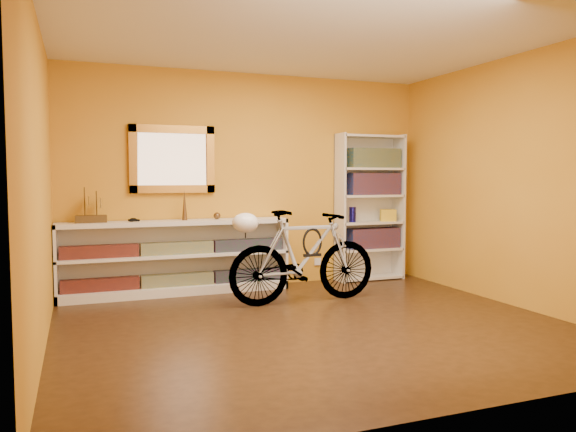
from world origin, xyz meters
name	(u,v)px	position (x,y,z in m)	size (l,w,h in m)	color
floor	(315,326)	(0.00, 0.00, -0.01)	(4.50, 4.00, 0.01)	black
ceiling	(316,32)	(0.00, 0.00, 2.60)	(4.50, 4.00, 0.01)	silver
back_wall	(250,181)	(0.00, 2.00, 1.30)	(4.50, 0.01, 2.60)	orange
left_wall	(39,183)	(-2.25, 0.00, 1.30)	(0.01, 4.00, 2.60)	orange
right_wall	(516,181)	(2.25, 0.00, 1.30)	(0.01, 4.00, 2.60)	orange
gilt_mirror	(172,159)	(-0.95, 1.97, 1.55)	(0.98, 0.06, 0.78)	brown
wall_socket	(318,262)	(0.90, 1.99, 0.25)	(0.09, 0.01, 0.09)	silver
console_unit	(177,257)	(-0.94, 1.81, 0.42)	(2.60, 0.35, 0.85)	silver
cd_row_lower	(178,280)	(-0.94, 1.79, 0.17)	(2.50, 0.13, 0.14)	black
cd_row_upper	(177,248)	(-0.94, 1.79, 0.54)	(2.50, 0.13, 0.14)	navy
model_ship	(91,205)	(-1.86, 1.81, 1.04)	(0.32, 0.12, 0.38)	#3A2710
toy_car	(134,222)	(-1.41, 1.81, 0.85)	(0.00, 0.00, 0.00)	black
bronze_ornament	(185,205)	(-0.84, 1.81, 1.03)	(0.06, 0.06, 0.36)	brown
decorative_orb	(217,216)	(-0.47, 1.81, 0.89)	(0.08, 0.08, 0.08)	brown
bookcase	(370,207)	(1.58, 1.84, 0.95)	(0.90, 0.30, 1.90)	silver
book_row_a	(373,238)	(1.63, 1.84, 0.55)	(0.70, 0.22, 0.26)	maroon
book_row_b	(373,184)	(1.63, 1.84, 1.25)	(0.70, 0.22, 0.28)	maroon
book_row_c	(374,158)	(1.63, 1.84, 1.59)	(0.70, 0.22, 0.25)	navy
travel_mug	(353,215)	(1.31, 1.82, 0.86)	(0.09, 0.09, 0.20)	navy
red_tin	(356,160)	(1.38, 1.87, 1.56)	(0.15, 0.15, 0.19)	maroon
yellow_bag	(388,215)	(1.83, 1.80, 0.84)	(0.20, 0.13, 0.15)	yellow
bicycle	(304,256)	(0.25, 0.89, 0.50)	(1.70, 0.44, 1.00)	silver
helmet	(245,223)	(-0.39, 0.88, 0.88)	(0.27, 0.26, 0.20)	white
u_lock	(312,242)	(0.35, 0.90, 0.65)	(0.23, 0.23, 0.02)	black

